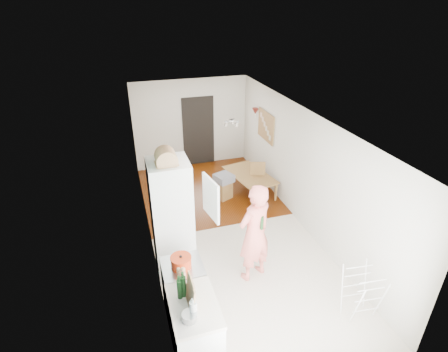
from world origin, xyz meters
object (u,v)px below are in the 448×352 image
dining_chair (258,181)px  drying_rack (361,294)px  stool (223,190)px  dining_table (250,185)px  person (255,225)px

dining_chair → drying_rack: size_ratio=1.02×
drying_rack → stool: bearing=109.5°
dining_table → dining_chair: 0.35m
drying_rack → person: bearing=139.8°
dining_chair → drying_rack: (0.14, -3.83, -0.01)m
stool → drying_rack: size_ratio=0.53×
dining_chair → stool: (-0.83, 0.19, -0.21)m
person → dining_table: 3.09m
stool → person: bearing=-95.9°
person → drying_rack: person is taller
person → dining_chair: 2.83m
person → dining_chair: (1.11, 2.53, -0.64)m
person → dining_table: person is taller
dining_table → dining_chair: size_ratio=1.44×
dining_table → stool: size_ratio=2.76×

